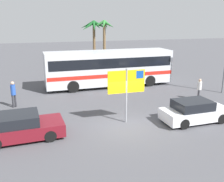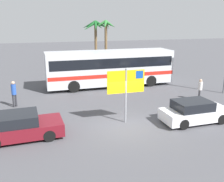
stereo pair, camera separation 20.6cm
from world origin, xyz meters
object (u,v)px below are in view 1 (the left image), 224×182
object	(u,v)px
ferry_sign	(127,84)
pedestrian_crossing_lot	(199,88)
bus_front_coach	(109,67)
pedestrian_near_sign	(13,92)
car_white	(195,111)
car_maroon	(21,127)

from	to	relation	value
ferry_sign	pedestrian_crossing_lot	bearing A→B (deg)	21.30
bus_front_coach	pedestrian_near_sign	distance (m)	8.82
car_white	pedestrian_crossing_lot	distance (m)	4.72
bus_front_coach	car_white	xyz separation A→B (m)	(2.26, -9.76, -1.15)
ferry_sign	pedestrian_crossing_lot	world-z (taller)	ferry_sign
bus_front_coach	car_maroon	size ratio (longest dim) A/B	2.74
bus_front_coach	pedestrian_near_sign	bearing A→B (deg)	-154.90
ferry_sign	pedestrian_near_sign	size ratio (longest dim) A/B	1.76
car_white	pedestrian_crossing_lot	world-z (taller)	pedestrian_crossing_lot
bus_front_coach	pedestrian_near_sign	size ratio (longest dim) A/B	6.19
bus_front_coach	ferry_sign	distance (m)	8.78
car_white	pedestrian_crossing_lot	xyz separation A→B (m)	(2.94, 3.68, 0.31)
ferry_sign	car_maroon	distance (m)	6.09
pedestrian_near_sign	pedestrian_crossing_lot	distance (m)	13.38
pedestrian_crossing_lot	car_maroon	bearing A→B (deg)	34.70
bus_front_coach	pedestrian_crossing_lot	size ratio (longest dim) A/B	7.01
bus_front_coach	car_maroon	world-z (taller)	bus_front_coach
bus_front_coach	ferry_sign	xyz separation A→B (m)	(-1.56, -8.62, 0.54)
ferry_sign	car_maroon	xyz separation A→B (m)	(-5.83, -0.44, -1.69)
bus_front_coach	pedestrian_near_sign	world-z (taller)	bus_front_coach
bus_front_coach	car_maroon	xyz separation A→B (m)	(-7.39, -9.06, -1.15)
bus_front_coach	pedestrian_crossing_lot	distance (m)	8.05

